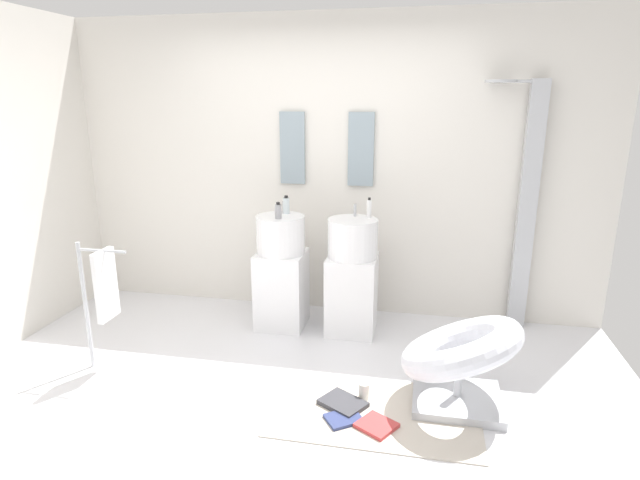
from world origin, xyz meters
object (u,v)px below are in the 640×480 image
Objects in this scene: magazine_charcoal at (343,403)px; soap_bottle_clear at (286,205)px; soap_bottle_white at (369,209)px; pedestal_sink_right at (352,276)px; soap_bottle_grey at (278,211)px; magazine_red at (376,425)px; lounge_chair at (460,355)px; towel_rack at (102,288)px; coffee_mug at (364,391)px; pedestal_sink_left at (281,272)px; shower_column at (526,203)px; magazine_navy at (344,418)px.

magazine_charcoal is 1.80× the size of soap_bottle_clear.
pedestal_sink_right is at bearing -146.94° from soap_bottle_white.
magazine_red is at bearing -52.54° from soap_bottle_grey.
lounge_chair is 1.78m from soap_bottle_grey.
coffee_mug is at bearing -1.19° from towel_rack.
soap_bottle_clear is (-1.40, 1.04, 0.69)m from lounge_chair.
coffee_mug is 0.80× the size of soap_bottle_grey.
soap_bottle_clear is (1.05, 1.07, 0.41)m from towel_rack.
soap_bottle_clear reaches higher than pedestal_sink_right.
towel_rack is 2.08m from magazine_red.
pedestal_sink_left is at bearing 157.30° from magazine_red.
pedestal_sink_right is 7.02× the size of soap_bottle_clear.
soap_bottle_clear reaches higher than magazine_charcoal.
soap_bottle_clear reaches higher than coffee_mug.
pedestal_sink_right reaches higher than magazine_charcoal.
magazine_charcoal is (-1.26, -1.51, -1.05)m from shower_column.
pedestal_sink_left is 0.92m from soap_bottle_white.
shower_column is at bearing 13.87° from soap_bottle_grey.
soap_bottle_white reaches higher than lounge_chair.
magazine_charcoal is 2.03× the size of soap_bottle_grey.
shower_column reaches higher than lounge_chair.
magazine_charcoal is at bearing -165.86° from lounge_chair.
soap_bottle_white is (0.01, 1.20, 1.02)m from magazine_charcoal.
shower_column is 2.23m from magazine_charcoal.
soap_bottle_clear is at bearing 150.41° from magazine_charcoal.
soap_bottle_white is (1.74, 1.05, 0.42)m from towel_rack.
pedestal_sink_right is 1.13× the size of towel_rack.
magazine_charcoal is at bearing -4.92° from towel_rack.
magazine_navy is at bearing -126.53° from shower_column.
soap_bottle_clear reaches higher than magazine_red.
pedestal_sink_right is 1.54m from shower_column.
soap_bottle_grey is at bearing -166.38° from soap_bottle_white.
pedestal_sink_right is at bearing 0.00° from pedestal_sink_left.
soap_bottle_grey reaches higher than coffee_mug.
soap_bottle_grey reaches higher than magazine_red.
soap_bottle_white is at bearing -2.04° from soap_bottle_clear.
towel_rack is 8.82× the size of coffee_mug.
pedestal_sink_right is at bearing -10.01° from soap_bottle_clear.
soap_bottle_grey is at bearing 155.40° from magazine_charcoal.
coffee_mug reaches higher than magazine_red.
coffee_mug is (-1.14, -1.40, -1.02)m from shower_column.
shower_column reaches higher than soap_bottle_white.
magazine_navy is at bearing -84.04° from pedestal_sink_right.
shower_column is at bearing 24.47° from towel_rack.
magazine_charcoal is 1.65× the size of soap_bottle_white.
magazine_red is 0.30m from magazine_charcoal.
shower_column is 12.34× the size of soap_bottle_white.
shower_column is at bearing 50.91° from coffee_mug.
towel_rack is (-1.02, -0.97, 0.14)m from pedestal_sink_left.
soap_bottle_clear is (-0.70, 0.02, -0.01)m from soap_bottle_white.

